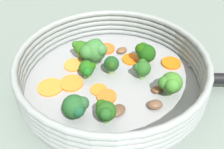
{
  "coord_description": "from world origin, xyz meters",
  "views": [
    {
      "loc": [
        -0.01,
        -0.37,
        0.35
      ],
      "look_at": [
        0.0,
        0.0,
        0.03
      ],
      "focal_mm": 42.0,
      "sensor_mm": 36.0,
      "label": 1
    }
  ],
  "objects_px": {
    "broccoli_floret_0": "(171,83)",
    "mushroom_piece_1": "(155,105)",
    "carrot_slice_8": "(71,83)",
    "mushroom_piece_2": "(117,111)",
    "carrot_slice_3": "(107,96)",
    "broccoli_floret_8": "(76,107)",
    "carrot_slice_6": "(106,49)",
    "carrot_slice_4": "(142,59)",
    "broccoli_floret_4": "(94,50)",
    "skillet": "(112,84)",
    "mushroom_piece_3": "(157,90)",
    "carrot_slice_5": "(74,65)",
    "broccoli_floret_3": "(87,69)",
    "carrot_slice_2": "(99,90)",
    "broccoli_floret_7": "(106,111)",
    "carrot_slice_0": "(131,59)",
    "mushroom_piece_0": "(122,50)",
    "broccoli_floret_6": "(113,64)",
    "carrot_slice_7": "(50,87)",
    "broccoli_floret_2": "(142,68)",
    "broccoli_floret_5": "(80,48)",
    "carrot_slice_1": "(171,63)",
    "broccoli_floret_1": "(145,52)"
  },
  "relations": [
    {
      "from": "broccoli_floret_0",
      "to": "mushroom_piece_1",
      "type": "xyz_separation_m",
      "value": [
        -0.03,
        -0.03,
        -0.02
      ]
    },
    {
      "from": "carrot_slice_8",
      "to": "mushroom_piece_2",
      "type": "distance_m",
      "value": 0.11
    },
    {
      "from": "carrot_slice_3",
      "to": "broccoli_floret_8",
      "type": "height_order",
      "value": "broccoli_floret_8"
    },
    {
      "from": "carrot_slice_6",
      "to": "mushroom_piece_2",
      "type": "bearing_deg",
      "value": -85.32
    },
    {
      "from": "carrot_slice_4",
      "to": "broccoli_floret_4",
      "type": "bearing_deg",
      "value": -173.68
    },
    {
      "from": "skillet",
      "to": "carrot_slice_3",
      "type": "bearing_deg",
      "value": -104.21
    },
    {
      "from": "carrot_slice_6",
      "to": "carrot_slice_4",
      "type": "bearing_deg",
      "value": -27.79
    },
    {
      "from": "carrot_slice_8",
      "to": "mushroom_piece_3",
      "type": "xyz_separation_m",
      "value": [
        0.16,
        -0.02,
        0.0
      ]
    },
    {
      "from": "carrot_slice_3",
      "to": "broccoli_floret_8",
      "type": "relative_size",
      "value": 0.8
    },
    {
      "from": "carrot_slice_3",
      "to": "carrot_slice_5",
      "type": "relative_size",
      "value": 0.87
    },
    {
      "from": "carrot_slice_6",
      "to": "broccoli_floret_3",
      "type": "height_order",
      "value": "broccoli_floret_3"
    },
    {
      "from": "carrot_slice_2",
      "to": "carrot_slice_6",
      "type": "relative_size",
      "value": 0.8
    },
    {
      "from": "broccoli_floret_0",
      "to": "broccoli_floret_7",
      "type": "bearing_deg",
      "value": -154.04
    },
    {
      "from": "skillet",
      "to": "broccoli_floret_0",
      "type": "distance_m",
      "value": 0.11
    },
    {
      "from": "carrot_slice_8",
      "to": "broccoli_floret_3",
      "type": "distance_m",
      "value": 0.04
    },
    {
      "from": "carrot_slice_6",
      "to": "carrot_slice_0",
      "type": "bearing_deg",
      "value": -36.89
    },
    {
      "from": "mushroom_piece_0",
      "to": "broccoli_floret_6",
      "type": "bearing_deg",
      "value": -107.85
    },
    {
      "from": "carrot_slice_5",
      "to": "broccoli_floret_6",
      "type": "xyz_separation_m",
      "value": [
        0.08,
        -0.03,
        0.02
      ]
    },
    {
      "from": "carrot_slice_6",
      "to": "broccoli_floret_6",
      "type": "distance_m",
      "value": 0.08
    },
    {
      "from": "carrot_slice_7",
      "to": "broccoli_floret_0",
      "type": "xyz_separation_m",
      "value": [
        0.21,
        -0.03,
        0.03
      ]
    },
    {
      "from": "mushroom_piece_0",
      "to": "broccoli_floret_8",
      "type": "bearing_deg",
      "value": -115.84
    },
    {
      "from": "carrot_slice_3",
      "to": "broccoli_floret_0",
      "type": "distance_m",
      "value": 0.11
    },
    {
      "from": "carrot_slice_3",
      "to": "mushroom_piece_0",
      "type": "relative_size",
      "value": 1.5
    },
    {
      "from": "mushroom_piece_0",
      "to": "mushroom_piece_2",
      "type": "distance_m",
      "value": 0.17
    },
    {
      "from": "carrot_slice_6",
      "to": "broccoli_floret_2",
      "type": "height_order",
      "value": "broccoli_floret_2"
    },
    {
      "from": "carrot_slice_4",
      "to": "broccoli_floret_5",
      "type": "distance_m",
      "value": 0.13
    },
    {
      "from": "broccoli_floret_0",
      "to": "broccoli_floret_7",
      "type": "height_order",
      "value": "broccoli_floret_0"
    },
    {
      "from": "skillet",
      "to": "mushroom_piece_1",
      "type": "relative_size",
      "value": 12.82
    },
    {
      "from": "broccoli_floret_8",
      "to": "mushroom_piece_0",
      "type": "height_order",
      "value": "broccoli_floret_8"
    },
    {
      "from": "carrot_slice_2",
      "to": "mushroom_piece_2",
      "type": "xyz_separation_m",
      "value": [
        0.03,
        -0.05,
        0.0
      ]
    },
    {
      "from": "carrot_slice_1",
      "to": "carrot_slice_7",
      "type": "height_order",
      "value": "carrot_slice_1"
    },
    {
      "from": "carrot_slice_2",
      "to": "carrot_slice_7",
      "type": "distance_m",
      "value": 0.09
    },
    {
      "from": "broccoli_floret_8",
      "to": "broccoli_floret_0",
      "type": "bearing_deg",
      "value": 15.35
    },
    {
      "from": "carrot_slice_4",
      "to": "broccoli_floret_3",
      "type": "xyz_separation_m",
      "value": [
        -0.11,
        -0.05,
        0.02
      ]
    },
    {
      "from": "broccoli_floret_0",
      "to": "carrot_slice_5",
      "type": "bearing_deg",
      "value": 152.67
    },
    {
      "from": "broccoli_floret_7",
      "to": "mushroom_piece_0",
      "type": "relative_size",
      "value": 1.73
    },
    {
      "from": "broccoli_floret_7",
      "to": "broccoli_floret_6",
      "type": "bearing_deg",
      "value": 82.33
    },
    {
      "from": "carrot_slice_5",
      "to": "broccoli_floret_6",
      "type": "bearing_deg",
      "value": -19.01
    },
    {
      "from": "broccoli_floret_4",
      "to": "mushroom_piece_2",
      "type": "xyz_separation_m",
      "value": [
        0.04,
        -0.13,
        -0.03
      ]
    },
    {
      "from": "carrot_slice_1",
      "to": "broccoli_floret_8",
      "type": "distance_m",
      "value": 0.23
    },
    {
      "from": "broccoli_floret_5",
      "to": "mushroom_piece_0",
      "type": "relative_size",
      "value": 1.72
    },
    {
      "from": "broccoli_floret_0",
      "to": "carrot_slice_1",
      "type": "bearing_deg",
      "value": 75.36
    },
    {
      "from": "carrot_slice_7",
      "to": "carrot_slice_6",
      "type": "bearing_deg",
      "value": 48.18
    },
    {
      "from": "carrot_slice_1",
      "to": "broccoli_floret_4",
      "type": "distance_m",
      "value": 0.16
    },
    {
      "from": "carrot_slice_6",
      "to": "broccoli_floret_1",
      "type": "xyz_separation_m",
      "value": [
        0.08,
        -0.06,
        0.03
      ]
    },
    {
      "from": "carrot_slice_5",
      "to": "mushroom_piece_3",
      "type": "relative_size",
      "value": 1.8
    },
    {
      "from": "carrot_slice_5",
      "to": "broccoli_floret_7",
      "type": "height_order",
      "value": "broccoli_floret_7"
    },
    {
      "from": "carrot_slice_5",
      "to": "carrot_slice_8",
      "type": "relative_size",
      "value": 0.94
    },
    {
      "from": "broccoli_floret_2",
      "to": "broccoli_floret_4",
      "type": "bearing_deg",
      "value": 153.87
    },
    {
      "from": "broccoli_floret_3",
      "to": "carrot_slice_5",
      "type": "bearing_deg",
      "value": 129.72
    }
  ]
}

